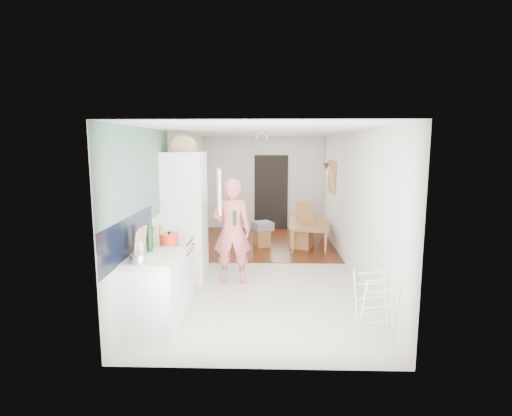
{
  "coord_description": "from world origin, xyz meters",
  "views": [
    {
      "loc": [
        0.1,
        -7.27,
        2.26
      ],
      "look_at": [
        -0.12,
        0.2,
        1.08
      ],
      "focal_mm": 28.0,
      "sensor_mm": 36.0,
      "label": 1
    }
  ],
  "objects_px": {
    "dining_table": "(310,236)",
    "dining_chair": "(302,226)",
    "person": "(232,222)",
    "drying_rack": "(375,305)",
    "stool": "(262,238)"
  },
  "relations": [
    {
      "from": "person",
      "to": "dining_chair",
      "type": "bearing_deg",
      "value": -125.03
    },
    {
      "from": "person",
      "to": "drying_rack",
      "type": "relative_size",
      "value": 2.69
    },
    {
      "from": "dining_chair",
      "to": "drying_rack",
      "type": "xyz_separation_m",
      "value": [
        0.51,
        -4.12,
        -0.12
      ]
    },
    {
      "from": "person",
      "to": "drying_rack",
      "type": "height_order",
      "value": "person"
    },
    {
      "from": "drying_rack",
      "to": "dining_chair",
      "type": "bearing_deg",
      "value": 80.16
    },
    {
      "from": "dining_table",
      "to": "dining_chair",
      "type": "distance_m",
      "value": 0.39
    },
    {
      "from": "person",
      "to": "drying_rack",
      "type": "bearing_deg",
      "value": 130.77
    },
    {
      "from": "drying_rack",
      "to": "person",
      "type": "bearing_deg",
      "value": 118.02
    },
    {
      "from": "dining_chair",
      "to": "drying_rack",
      "type": "relative_size",
      "value": 1.31
    },
    {
      "from": "person",
      "to": "dining_chair",
      "type": "distance_m",
      "value": 2.68
    },
    {
      "from": "dining_table",
      "to": "dining_chair",
      "type": "bearing_deg",
      "value": 141.11
    },
    {
      "from": "stool",
      "to": "person",
      "type": "bearing_deg",
      "value": -101.28
    },
    {
      "from": "dining_table",
      "to": "dining_chair",
      "type": "height_order",
      "value": "dining_chair"
    },
    {
      "from": "dining_table",
      "to": "drying_rack",
      "type": "distance_m",
      "value": 4.34
    },
    {
      "from": "dining_table",
      "to": "stool",
      "type": "bearing_deg",
      "value": 102.0
    }
  ]
}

